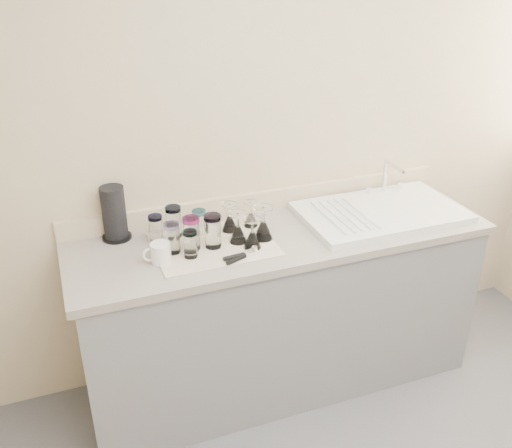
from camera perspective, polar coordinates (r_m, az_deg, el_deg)
name	(u,v)px	position (r m, az deg, el deg)	size (l,w,h in m)	color
room_envelope	(469,212)	(1.56, 20.50, 1.17)	(3.54, 3.50, 2.52)	#535358
counter_unit	(280,309)	(3.00, 2.42, -8.51)	(2.06, 0.62, 0.90)	slate
sink_unit	(381,212)	(3.00, 12.35, 1.20)	(0.82, 0.50, 0.22)	white
dish_towel	(214,245)	(2.66, -4.25, -2.08)	(0.55, 0.42, 0.01)	white
tumbler_teal	(156,228)	(2.69, -9.99, -0.43)	(0.07, 0.07, 0.13)	white
tumbler_cyan	(174,221)	(2.72, -8.23, 0.27)	(0.08, 0.08, 0.15)	white
tumbler_purple	(199,223)	(2.70, -5.70, 0.08)	(0.07, 0.07, 0.13)	white
tumbler_magenta	(172,238)	(2.58, -8.38, -1.38)	(0.07, 0.07, 0.14)	white
tumbler_blue	(192,233)	(2.59, -6.46, -0.91)	(0.08, 0.08, 0.16)	white
tumbler_lavender	(213,231)	(2.60, -4.35, -0.69)	(0.08, 0.08, 0.16)	white
tumbler_extra	(190,244)	(2.53, -6.58, -1.98)	(0.06, 0.06, 0.13)	white
goblet_back_left	(230,221)	(2.75, -2.66, 0.27)	(0.08, 0.08, 0.14)	white
goblet_back_right	(251,218)	(2.80, -0.54, 0.64)	(0.07, 0.07, 0.13)	white
goblet_front_left	(238,232)	(2.65, -1.81, -0.79)	(0.08, 0.08, 0.15)	white
goblet_front_right	(263,228)	(2.67, 0.73, -0.39)	(0.09, 0.09, 0.16)	white
goblet_extra	(252,238)	(2.60, -0.37, -1.37)	(0.08, 0.08, 0.15)	white
can_opener	(241,256)	(2.53, -1.51, -3.22)	(0.17, 0.08, 0.02)	silver
white_mug	(160,253)	(2.53, -9.58, -2.88)	(0.13, 0.09, 0.09)	white
paper_towel_roll	(114,214)	(2.74, -14.00, 1.00)	(0.14, 0.14, 0.26)	black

